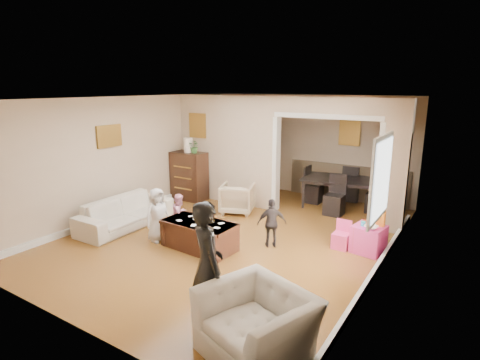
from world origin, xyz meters
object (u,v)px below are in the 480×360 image
Objects in this scene: coffee_table at (199,235)px; child_toddler at (272,223)px; armchair_front at (257,324)px; dining_table at (344,193)px; adult_person at (208,265)px; armchair_back at (237,198)px; table_lamp at (188,145)px; play_table at (369,239)px; cyan_cup at (363,224)px; coffee_cup at (202,221)px; child_kneel_b at (180,215)px; dresser at (189,176)px; sofa at (126,212)px; child_kneel_a at (157,215)px.

child_toddler is at bearing 35.54° from coffee_table.
armchair_front reaches higher than dining_table.
armchair_back is at bearing -26.44° from adult_person.
play_table is at bearing -10.31° from table_lamp.
table_lamp is 0.41× the size of child_toddler.
cyan_cup is at bearing -71.77° from adult_person.
armchair_back is 2.11m from coffee_table.
play_table is (2.48, 1.49, -0.30)m from coffee_cup.
child_toddler is (-1.43, -0.64, -0.07)m from cyan_cup.
coffee_cup is 0.12× the size of child_kneel_b.
armchair_front is 3.29m from cyan_cup.
dresser is at bearing 132.69° from coffee_table.
dresser is 0.92× the size of coffee_table.
play_table is at bearing 168.60° from child_toddler.
armchair_front is 2.25× the size of play_table.
sofa is at bearing 85.50° from child_kneel_b.
child_toddler is at bearing -25.99° from dresser.
adult_person is 2.56m from child_toddler.
child_kneel_b is at bearing -7.29° from adult_person.
coffee_cup reaches higher than coffee_table.
armchair_front is 10.84× the size of coffee_cup.
child_toddler is at bearing 40.10° from coffee_cup.
dining_table is at bearing 70.85° from coffee_cup.
play_table is 0.25× the size of dining_table.
child_toddler is at bearing 120.18° from armchair_back.
play_table is 1.69m from child_toddler.
armchair_front is at bearing -43.72° from dresser.
coffee_table is 2.64× the size of play_table.
child_kneel_b is (-0.70, 0.30, 0.17)m from coffee_table.
adult_person is at bearing -148.40° from child_kneel_b.
dresser is 3.35× the size of table_lamp.
sofa is 1.31× the size of adult_person.
adult_person is at bearing -48.06° from table_lamp.
child_kneel_b is at bearing 63.60° from armchair_back.
child_toddler is at bearing 133.27° from armchair_front.
armchair_back is 2.19m from coffee_cup.
dresser reaches higher than coffee_table.
dresser is at bearing 169.69° from play_table.
coffee_cup is at bearing -129.28° from child_kneel_b.
sofa is at bearing 7.98° from adult_person.
cyan_cup is at bearing -11.13° from table_lamp.
sofa is 2.50m from table_lamp.
child_kneel_a reaches higher than dining_table.
child_kneel_a is at bearing -132.17° from dining_table.
dining_table is (1.31, 3.76, -0.19)m from coffee_cup.
armchair_front is 5.67m from dining_table.
armchair_front reaches higher than coffee_cup.
child_kneel_a is at bearing -62.62° from dresser.
table_lamp reaches higher than play_table.
coffee_table is 2.37m from adult_person.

